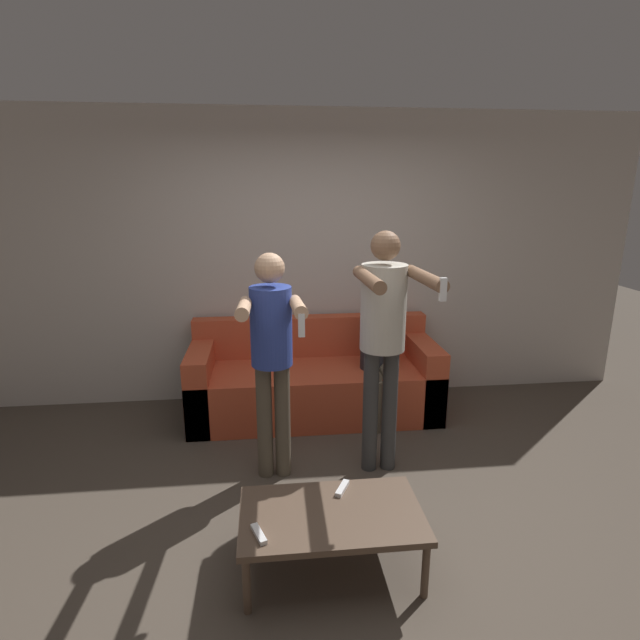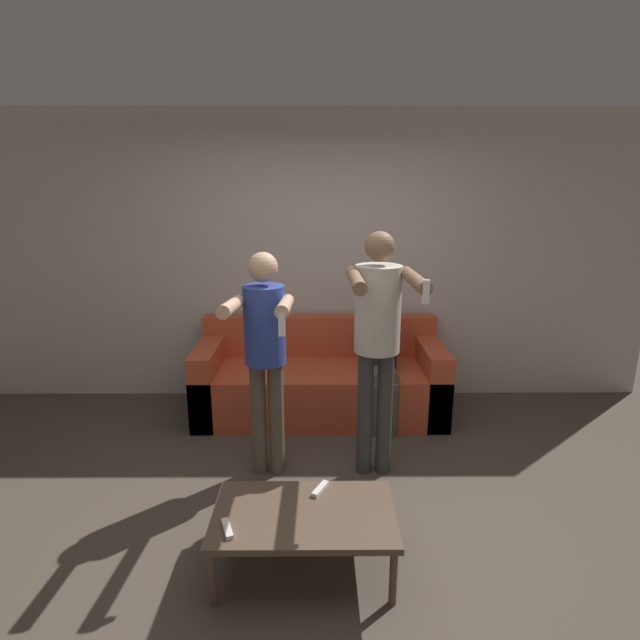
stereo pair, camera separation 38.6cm
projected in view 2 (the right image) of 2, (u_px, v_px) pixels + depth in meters
name	position (u px, v px, depth m)	size (l,w,h in m)	color
ground_plane	(317.00, 522.00, 3.10)	(14.00, 14.00, 0.00)	#4C4238
wall_back	(317.00, 260.00, 4.72)	(6.40, 0.06, 2.70)	beige
couch	(320.00, 382.00, 4.55)	(2.20, 0.84, 0.84)	#C64C2D
person_standing_left	(264.00, 343.00, 3.38)	(0.40, 0.77, 1.61)	brown
person_standing_right	(377.00, 327.00, 3.36)	(0.43, 0.81, 1.74)	#383838
person_seated	(382.00, 353.00, 4.28)	(0.27, 0.51, 1.18)	brown
coffee_table	(303.00, 517.00, 2.65)	(0.97, 0.57, 0.35)	brown
remote_near	(226.00, 529.00, 2.50)	(0.09, 0.15, 0.02)	white
remote_far	(320.00, 489.00, 2.83)	(0.10, 0.15, 0.02)	white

